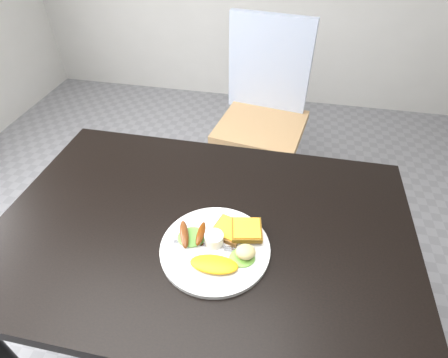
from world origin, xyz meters
The scene contains 15 objects.
room_floor centered at (0.00, 0.00, -0.01)m, with size 4.00×4.50×0.02m, color gray.
dining_table centered at (0.00, 0.00, 0.73)m, with size 1.20×0.80×0.04m, color black.
dining_chair centered at (0.06, 1.02, 0.45)m, with size 0.46×0.46×0.05m, color tan.
person centered at (-0.14, 0.71, 0.73)m, with size 0.52×0.35×1.45m, color navy.
plate centered at (0.05, -0.08, 0.76)m, with size 0.30×0.30×0.01m, color white.
lettuce_left centered at (-0.02, -0.06, 0.77)m, with size 0.08×0.07×0.01m, color #469632.
lettuce_right centered at (0.13, -0.10, 0.77)m, with size 0.07×0.06×0.01m, color #57A23A.
omelette centered at (0.06, -0.14, 0.77)m, with size 0.12×0.06×0.02m, color yellow.
sausage_a centered at (-0.03, -0.07, 0.78)m, with size 0.02×0.10×0.02m, color brown.
sausage_b centered at (0.01, -0.06, 0.78)m, with size 0.02×0.08×0.02m, color #6A2802.
ramekin centered at (0.05, -0.07, 0.78)m, with size 0.05×0.05×0.03m, color white.
toast_a centered at (0.08, -0.02, 0.77)m, with size 0.08×0.08×0.01m, color olive.
toast_b centered at (0.13, -0.02, 0.78)m, with size 0.08×0.08×0.01m, color brown.
potato_salad centered at (0.14, -0.10, 0.79)m, with size 0.05×0.05×0.03m, color beige.
fork centered at (0.01, -0.08, 0.76)m, with size 0.14×0.01×0.00m, color #ADAFB7.
Camera 1 is at (0.19, -0.65, 1.51)m, focal length 28.00 mm.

